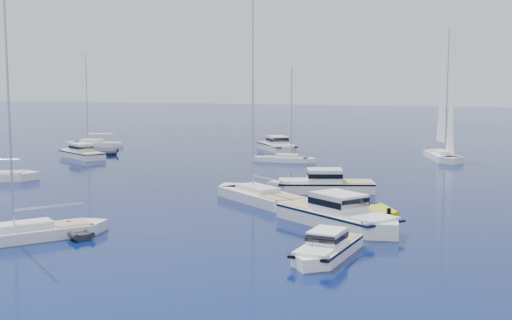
{
  "coord_description": "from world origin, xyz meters",
  "views": [
    {
      "loc": [
        16.96,
        -31.5,
        9.82
      ],
      "look_at": [
        -2.99,
        27.74,
        2.2
      ],
      "focal_mm": 48.39,
      "sensor_mm": 36.0,
      "label": 1
    }
  ],
  "objects_px": {
    "motor_cruiser_right": "(340,226)",
    "tender_yellow": "(380,214)",
    "sailboat_fore": "(32,239)",
    "motor_cruiser_near": "(326,257)"
  },
  "relations": [
    {
      "from": "motor_cruiser_near",
      "to": "motor_cruiser_right",
      "type": "xyz_separation_m",
      "value": [
        -0.85,
        7.9,
        0.0
      ]
    },
    {
      "from": "motor_cruiser_near",
      "to": "motor_cruiser_right",
      "type": "relative_size",
      "value": 0.68
    },
    {
      "from": "motor_cruiser_near",
      "to": "motor_cruiser_right",
      "type": "distance_m",
      "value": 7.94
    },
    {
      "from": "motor_cruiser_near",
      "to": "motor_cruiser_right",
      "type": "bearing_deg",
      "value": -77.35
    },
    {
      "from": "motor_cruiser_right",
      "to": "tender_yellow",
      "type": "distance_m",
      "value": 5.43
    },
    {
      "from": "motor_cruiser_right",
      "to": "sailboat_fore",
      "type": "xyz_separation_m",
      "value": [
        -17.1,
        -9.38,
        0.0
      ]
    },
    {
      "from": "sailboat_fore",
      "to": "tender_yellow",
      "type": "xyz_separation_m",
      "value": [
        18.92,
        14.49,
        0.0
      ]
    },
    {
      "from": "sailboat_fore",
      "to": "tender_yellow",
      "type": "height_order",
      "value": "sailboat_fore"
    },
    {
      "from": "tender_yellow",
      "to": "sailboat_fore",
      "type": "bearing_deg",
      "value": -170.5
    },
    {
      "from": "motor_cruiser_right",
      "to": "sailboat_fore",
      "type": "height_order",
      "value": "sailboat_fore"
    }
  ]
}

